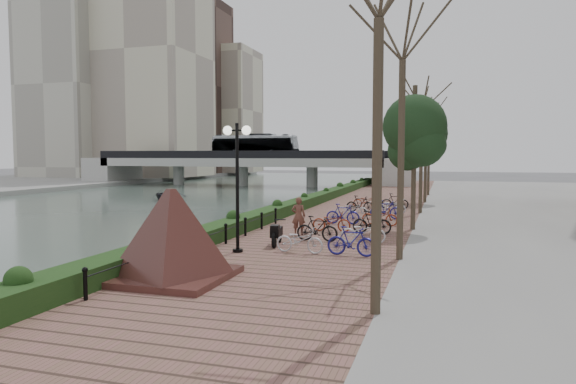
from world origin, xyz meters
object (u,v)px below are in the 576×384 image
at_px(motorcycle, 277,233).
at_px(granite_monument, 172,234).
at_px(lamppost, 237,159).
at_px(pedestrian, 298,216).
at_px(boat, 167,195).

bearing_deg(motorcycle, granite_monument, -108.62).
distance_m(granite_monument, motorcycle, 6.02).
distance_m(granite_monument, lamppost, 4.64).
xyz_separation_m(granite_monument, motorcycle, (1.06, 5.88, -0.79)).
relative_size(granite_monument, pedestrian, 2.71).
distance_m(lamppost, boat, 27.77).
distance_m(granite_monument, pedestrian, 8.59).
height_order(motorcycle, pedestrian, pedestrian).
bearing_deg(motorcycle, lamppost, -125.70).
height_order(granite_monument, lamppost, lamppost).
height_order(granite_monument, motorcycle, granite_monument).
bearing_deg(motorcycle, pedestrian, 79.58).
distance_m(lamppost, motorcycle, 3.39).
height_order(lamppost, pedestrian, lamppost).
bearing_deg(lamppost, granite_monument, -92.51).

